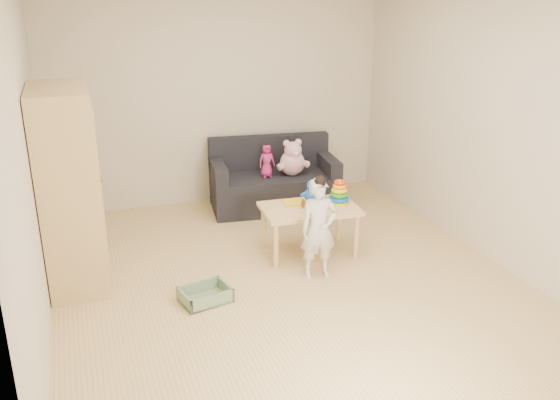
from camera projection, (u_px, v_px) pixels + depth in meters
name	position (u px, v px, depth m)	size (l,w,h in m)	color
room	(284.00, 137.00, 4.95)	(4.50, 4.50, 4.50)	#DBB376
wardrobe	(69.00, 188.00, 5.07)	(0.48, 0.96, 1.72)	tan
sofa	(274.00, 191.00, 7.00)	(1.45, 0.73, 0.41)	black
play_table	(309.00, 230.00, 5.79)	(0.92, 0.58, 0.48)	#EFBA83
storage_bin	(205.00, 295.00, 4.96)	(0.40, 0.30, 0.12)	gray
toddler	(319.00, 230.00, 5.26)	(0.33, 0.22, 0.90)	silver
pink_bear	(292.00, 160.00, 6.86)	(0.31, 0.27, 0.36)	#E6AABB
doll	(267.00, 161.00, 6.79)	(0.19, 0.13, 0.37)	#C52576
ring_stacker	(339.00, 194.00, 5.79)	(0.20, 0.20, 0.23)	#BED20B
brown_bottle	(320.00, 189.00, 5.91)	(0.08, 0.08, 0.24)	black
blue_plush	(312.00, 191.00, 5.80)	(0.20, 0.16, 0.24)	#1C66FF
wooden_figure	(303.00, 204.00, 5.66)	(0.04, 0.03, 0.10)	brown
yellow_book	(294.00, 202.00, 5.80)	(0.20, 0.20, 0.02)	yellow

